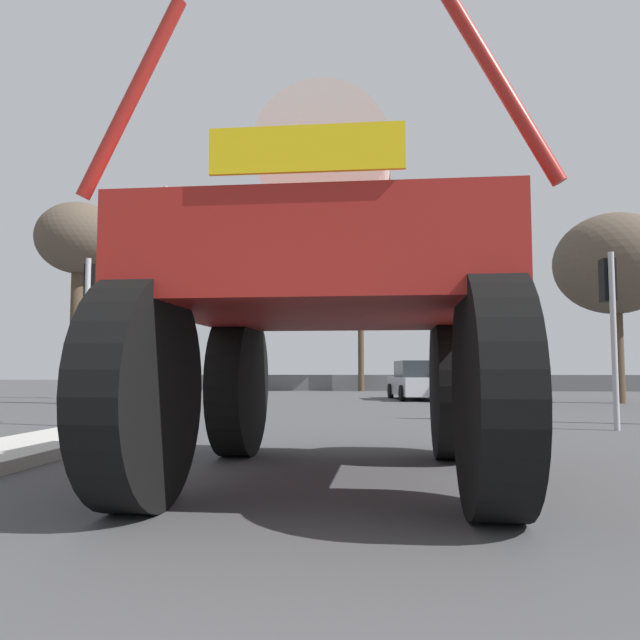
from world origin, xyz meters
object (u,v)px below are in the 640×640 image
at_px(traffic_signal_far_left, 523,333).
at_px(streetlight_far_left, 168,279).
at_px(sedan_ahead, 418,381).
at_px(traffic_signal_near_left, 91,304).
at_px(bare_tree_far_center, 361,284).
at_px(bare_tree_right, 615,264).
at_px(bare_tree_left, 79,242).
at_px(traffic_signal_near_right, 609,301).
at_px(oversize_sprayer, 331,293).

height_order(traffic_signal_far_left, streetlight_far_left, streetlight_far_left).
height_order(sedan_ahead, streetlight_far_left, streetlight_far_left).
distance_m(traffic_signal_near_left, bare_tree_far_center, 23.85).
bearing_deg(bare_tree_right, traffic_signal_far_left, 116.48).
bearing_deg(traffic_signal_near_left, bare_tree_far_center, 77.33).
xyz_separation_m(traffic_signal_far_left, streetlight_far_left, (-14.27, -3.54, 1.98)).
xyz_separation_m(traffic_signal_far_left, bare_tree_far_center, (-7.01, 8.16, 3.28)).
height_order(sedan_ahead, bare_tree_right, bare_tree_right).
height_order(traffic_signal_near_left, bare_tree_far_center, bare_tree_far_center).
xyz_separation_m(bare_tree_right, bare_tree_far_center, (-9.24, 12.62, 1.10)).
xyz_separation_m(sedan_ahead, bare_tree_left, (-12.00, -4.11, 4.93)).
bearing_deg(sedan_ahead, traffic_signal_near_right, -174.80).
xyz_separation_m(traffic_signal_near_left, bare_tree_far_center, (5.17, 23.02, 3.48)).
xyz_separation_m(sedan_ahead, traffic_signal_far_left, (4.60, 2.22, 2.00)).
relative_size(traffic_signal_near_left, traffic_signal_near_right, 1.01).
bearing_deg(bare_tree_far_center, oversize_sprayer, -89.52).
relative_size(traffic_signal_near_right, bare_tree_left, 0.49).
height_order(oversize_sprayer, traffic_signal_far_left, oversize_sprayer).
bearing_deg(traffic_signal_far_left, traffic_signal_near_right, -96.66).
xyz_separation_m(sedan_ahead, traffic_signal_near_right, (2.86, -12.65, 1.77)).
relative_size(oversize_sprayer, bare_tree_right, 0.80).
xyz_separation_m(streetlight_far_left, bare_tree_far_center, (7.26, 11.70, 1.30)).
bearing_deg(traffic_signal_far_left, oversize_sprayer, -107.91).
xyz_separation_m(streetlight_far_left, bare_tree_right, (16.49, -0.92, 0.20)).
bearing_deg(streetlight_far_left, bare_tree_right, -3.20).
xyz_separation_m(traffic_signal_near_left, traffic_signal_near_right, (10.45, 0.00, -0.02)).
height_order(traffic_signal_near_right, bare_tree_right, bare_tree_right).
bearing_deg(sedan_ahead, bare_tree_far_center, 5.54).
bearing_deg(sedan_ahead, streetlight_far_left, 90.27).
relative_size(streetlight_far_left, bare_tree_right, 1.25).
height_order(bare_tree_left, bare_tree_far_center, bare_tree_far_center).
distance_m(oversize_sprayer, streetlight_far_left, 19.14).
relative_size(traffic_signal_far_left, streetlight_far_left, 0.44).
height_order(streetlight_far_left, bare_tree_right, streetlight_far_left).
relative_size(sedan_ahead, traffic_signal_near_right, 1.26).
height_order(traffic_signal_near_right, bare_tree_far_center, bare_tree_far_center).
height_order(streetlight_far_left, bare_tree_far_center, streetlight_far_left).
height_order(traffic_signal_near_right, traffic_signal_far_left, traffic_signal_far_left).
relative_size(oversize_sprayer, bare_tree_far_center, 0.72).
distance_m(traffic_signal_near_right, bare_tree_right, 11.38).
distance_m(traffic_signal_far_left, streetlight_far_left, 14.83).
bearing_deg(sedan_ahead, traffic_signal_near_left, 141.49).
bearing_deg(traffic_signal_near_left, traffic_signal_far_left, 50.66).
distance_m(bare_tree_left, bare_tree_right, 18.93).
relative_size(traffic_signal_near_left, streetlight_far_left, 0.41).
distance_m(traffic_signal_far_left, bare_tree_left, 18.01).
bearing_deg(bare_tree_right, bare_tree_left, -174.35).
distance_m(oversize_sprayer, bare_tree_left, 17.99).
distance_m(bare_tree_right, bare_tree_far_center, 15.68).
bearing_deg(bare_tree_right, streetlight_far_left, 176.80).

